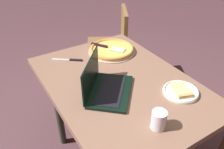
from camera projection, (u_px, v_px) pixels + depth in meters
name	position (u px, v px, depth m)	size (l,w,h in m)	color
dining_table	(119.00, 90.00, 1.52)	(1.20, 0.85, 0.71)	#7F5C49
laptop	(105.00, 86.00, 1.37)	(0.41, 0.40, 0.22)	black
pizza_plate	(181.00, 91.00, 1.37)	(0.21, 0.21, 0.04)	white
pizza_tray	(112.00, 49.00, 1.80)	(0.37, 0.37, 0.04)	#A89698
table_knife	(70.00, 60.00, 1.70)	(0.15, 0.19, 0.01)	beige
drink_cup	(159.00, 120.00, 1.13)	(0.08, 0.08, 0.10)	silver
chair_near	(113.00, 42.00, 2.44)	(0.55, 0.55, 0.84)	brown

